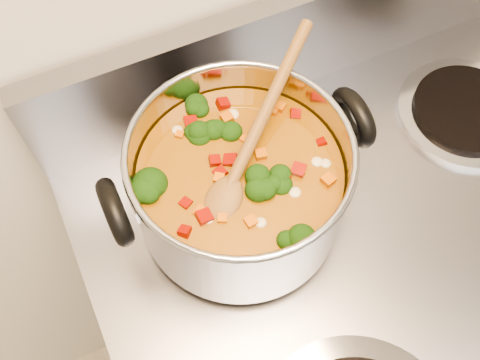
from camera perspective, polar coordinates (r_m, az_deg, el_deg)
name	(u,v)px	position (r m, az deg, el deg)	size (l,w,h in m)	color
electric_range	(353,339)	(1.12, 11.93, -16.26)	(0.77, 0.70, 1.08)	gray
stockpot	(240,183)	(0.62, -0.01, -0.36)	(0.30, 0.25, 0.15)	#ABABB3
wooden_spoon	(245,154)	(0.58, 0.55, 2.77)	(0.22, 0.18, 0.09)	brown
cooktop_crumbs	(267,284)	(0.65, 2.92, -11.04)	(0.31, 0.17, 0.01)	black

